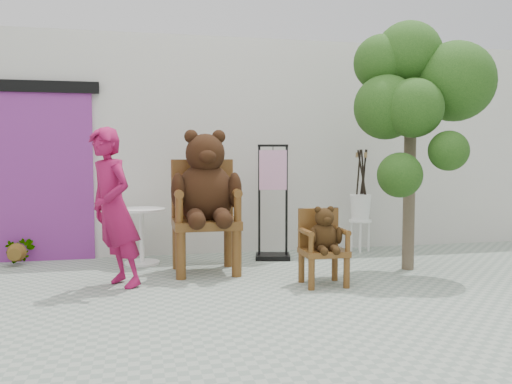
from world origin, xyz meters
TOP-DOWN VIEW (x-y plane):
  - ground_plane at (0.00, 0.00)m, footprint 60.00×60.00m
  - back_wall at (0.00, 3.10)m, footprint 9.00×1.00m
  - doorway at (-3.00, 2.58)m, footprint 1.40×0.11m
  - chair_big at (-1.06, 1.42)m, footprint 0.81×0.88m
  - chair_small at (0.09, 0.54)m, footprint 0.46×0.46m
  - person at (-2.07, 0.88)m, footprint 0.67×0.72m
  - cafe_table at (-1.79, 2.07)m, footprint 0.60×0.60m
  - display_stand at (-0.09, 2.03)m, footprint 0.52×0.44m
  - stool_bucket at (1.26, 2.29)m, footprint 0.32×0.32m
  - tree at (1.39, 0.99)m, footprint 1.63×1.37m
  - potted_plant at (-3.30, 2.35)m, footprint 0.36×0.31m

SIDE VIEW (x-z plane):
  - ground_plane at x=0.00m, z-range 0.00..0.00m
  - potted_plant at x=-3.30m, z-range 0.00..0.40m
  - cafe_table at x=-1.79m, z-range 0.09..0.79m
  - chair_small at x=0.09m, z-range 0.08..0.92m
  - display_stand at x=-0.09m, z-range -0.17..1.34m
  - stool_bucket at x=1.26m, z-range -0.08..1.37m
  - person at x=-2.07m, z-range 0.00..1.66m
  - chair_big at x=-1.06m, z-range 0.10..1.78m
  - doorway at x=-3.00m, z-range 0.00..2.33m
  - back_wall at x=0.00m, z-range 0.00..3.00m
  - tree at x=1.39m, z-range 0.69..3.65m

